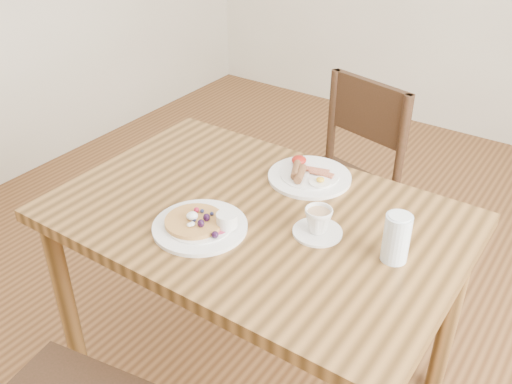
# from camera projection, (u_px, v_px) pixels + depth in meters

# --- Properties ---
(ground) EXTENTS (5.00, 5.00, 0.00)m
(ground) POSITION_uv_depth(u_px,v_px,m) (256.00, 382.00, 2.08)
(ground) COLOR #553218
(ground) RESTS_ON ground
(dining_table) EXTENTS (1.20, 0.80, 0.75)m
(dining_table) POSITION_uv_depth(u_px,v_px,m) (256.00, 239.00, 1.74)
(dining_table) COLOR brown
(dining_table) RESTS_ON ground
(chair_far) EXTENTS (0.51, 0.51, 0.88)m
(chair_far) POSITION_uv_depth(u_px,v_px,m) (342.00, 178.00, 2.36)
(chair_far) COLOR #3B2015
(chair_far) RESTS_ON ground
(pancake_plate) EXTENTS (0.27, 0.27, 0.06)m
(pancake_plate) POSITION_uv_depth(u_px,v_px,m) (201.00, 224.00, 1.61)
(pancake_plate) COLOR white
(pancake_plate) RESTS_ON dining_table
(breakfast_plate) EXTENTS (0.27, 0.27, 0.04)m
(breakfast_plate) POSITION_uv_depth(u_px,v_px,m) (308.00, 175.00, 1.85)
(breakfast_plate) COLOR white
(breakfast_plate) RESTS_ON dining_table
(teacup_saucer) EXTENTS (0.14, 0.14, 0.08)m
(teacup_saucer) POSITION_uv_depth(u_px,v_px,m) (318.00, 223.00, 1.58)
(teacup_saucer) COLOR white
(teacup_saucer) RESTS_ON dining_table
(water_glass) EXTENTS (0.07, 0.07, 0.14)m
(water_glass) POSITION_uv_depth(u_px,v_px,m) (396.00, 238.00, 1.46)
(water_glass) COLOR silver
(water_glass) RESTS_ON dining_table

